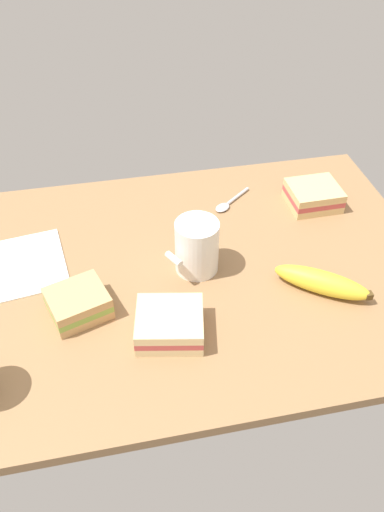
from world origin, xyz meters
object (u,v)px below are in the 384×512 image
at_px(coffee_mug_black, 197,247).
at_px(sandwich_main, 170,324).
at_px(spoon, 228,203).
at_px(sandwich_side, 78,303).
at_px(sandwich_extra, 313,196).
at_px(paper_napkin, 18,266).
at_px(banana, 322,282).

distance_m(coffee_mug_black, sandwich_main, 0.16).
xyz_separation_m(sandwich_main, spoon, (-0.18, -0.32, -0.02)).
height_order(sandwich_side, sandwich_extra, same).
relative_size(spoon, paper_napkin, 0.57).
height_order(sandwich_extra, paper_napkin, sandwich_extra).
relative_size(sandwich_extra, spoon, 1.10).
height_order(sandwich_main, banana, sandwich_main).
relative_size(sandwich_main, banana, 0.75).
height_order(sandwich_extra, spoon, sandwich_extra).
xyz_separation_m(coffee_mug_black, banana, (-0.20, 0.10, -0.03)).
xyz_separation_m(banana, paper_napkin, (0.52, -0.17, -0.02)).
bearing_deg(sandwich_main, banana, -171.30).
bearing_deg(spoon, sandwich_side, 37.40).
bearing_deg(spoon, sandwich_main, 60.77).
bearing_deg(coffee_mug_black, sandwich_main, 62.10).
distance_m(sandwich_extra, spoon, 0.18).
distance_m(sandwich_side, spoon, 0.40).
distance_m(banana, paper_napkin, 0.55).
xyz_separation_m(sandwich_main, banana, (-0.27, -0.04, -0.00)).
relative_size(sandwich_side, paper_napkin, 0.68).
relative_size(coffee_mug_black, sandwich_main, 0.84).
bearing_deg(banana, coffee_mug_black, -25.75).
bearing_deg(banana, paper_napkin, -17.72).
bearing_deg(sandwich_extra, banana, 71.78).
height_order(sandwich_extra, banana, sandwich_extra).
bearing_deg(coffee_mug_black, sandwich_extra, -152.33).
bearing_deg(sandwich_main, sandwich_side, -27.80).
bearing_deg(sandwich_extra, coffee_mug_black, 27.67).
xyz_separation_m(sandwich_extra, paper_napkin, (0.60, 0.08, -0.02)).
distance_m(sandwich_main, sandwich_side, 0.16).
height_order(coffee_mug_black, spoon, coffee_mug_black).
relative_size(coffee_mug_black, sandwich_extra, 0.97).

